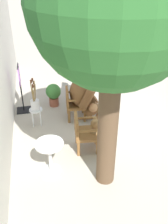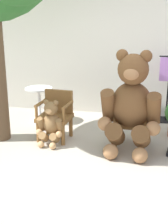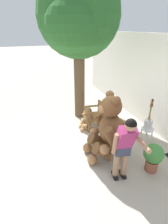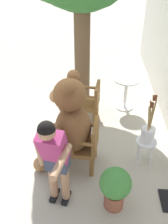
{
  "view_description": "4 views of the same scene",
  "coord_description": "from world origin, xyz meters",
  "px_view_note": "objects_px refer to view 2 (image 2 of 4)",
  "views": [
    {
      "loc": [
        -5.06,
        1.62,
        3.69
      ],
      "look_at": [
        0.0,
        0.56,
        0.56
      ],
      "focal_mm": 40.0,
      "sensor_mm": 36.0,
      "label": 1
    },
    {
      "loc": [
        0.83,
        -4.41,
        2.22
      ],
      "look_at": [
        -0.07,
        0.26,
        0.67
      ],
      "focal_mm": 50.0,
      "sensor_mm": 36.0,
      "label": 2
    },
    {
      "loc": [
        3.82,
        -1.27,
        2.93
      ],
      "look_at": [
        -0.27,
        0.16,
        0.83
      ],
      "focal_mm": 28.0,
      "sensor_mm": 36.0,
      "label": 3
    },
    {
      "loc": [
        3.8,
        0.89,
        3.07
      ],
      "look_at": [
        -0.07,
        0.63,
        0.59
      ],
      "focal_mm": 40.0,
      "sensor_mm": 36.0,
      "label": 4
    }
  ],
  "objects_px": {
    "teddy_bear_small": "(51,123)",
    "brush_bucket": "(128,93)",
    "white_stool": "(127,107)",
    "wooden_chair_left": "(56,114)",
    "round_side_table": "(39,101)",
    "teddy_bear_large": "(131,103)",
    "clothing_display_stand": "(168,87)",
    "wooden_chair_right": "(132,118)"
  },
  "relations": [
    {
      "from": "wooden_chair_left",
      "to": "round_side_table",
      "type": "relative_size",
      "value": 1.19
    },
    {
      "from": "teddy_bear_small",
      "to": "brush_bucket",
      "type": "bearing_deg",
      "value": 46.52
    },
    {
      "from": "brush_bucket",
      "to": "round_side_table",
      "type": "relative_size",
      "value": 1.19
    },
    {
      "from": "wooden_chair_right",
      "to": "teddy_bear_small",
      "type": "height_order",
      "value": "wooden_chair_right"
    },
    {
      "from": "wooden_chair_right",
      "to": "teddy_bear_large",
      "type": "height_order",
      "value": "teddy_bear_large"
    },
    {
      "from": "wooden_chair_left",
      "to": "wooden_chair_right",
      "type": "relative_size",
      "value": 1.0
    },
    {
      "from": "wooden_chair_right",
      "to": "clothing_display_stand",
      "type": "height_order",
      "value": "clothing_display_stand"
    },
    {
      "from": "clothing_display_stand",
      "to": "teddy_bear_large",
      "type": "bearing_deg",
      "value": -112.9
    },
    {
      "from": "wooden_chair_right",
      "to": "teddy_bear_small",
      "type": "xyz_separation_m",
      "value": [
        -1.36,
        -0.28,
        -0.08
      ]
    },
    {
      "from": "round_side_table",
      "to": "teddy_bear_small",
      "type": "bearing_deg",
      "value": -62.38
    },
    {
      "from": "teddy_bear_large",
      "to": "clothing_display_stand",
      "type": "distance_m",
      "value": 1.76
    },
    {
      "from": "wooden_chair_left",
      "to": "brush_bucket",
      "type": "bearing_deg",
      "value": 39.7
    },
    {
      "from": "teddy_bear_large",
      "to": "teddy_bear_small",
      "type": "height_order",
      "value": "teddy_bear_large"
    },
    {
      "from": "white_stool",
      "to": "wooden_chair_left",
      "type": "bearing_deg",
      "value": -140.34
    },
    {
      "from": "round_side_table",
      "to": "clothing_display_stand",
      "type": "bearing_deg",
      "value": 11.84
    },
    {
      "from": "wooden_chair_right",
      "to": "white_stool",
      "type": "bearing_deg",
      "value": 97.43
    },
    {
      "from": "teddy_bear_small",
      "to": "brush_bucket",
      "type": "distance_m",
      "value": 1.8
    },
    {
      "from": "wooden_chair_left",
      "to": "round_side_table",
      "type": "bearing_deg",
      "value": 125.75
    },
    {
      "from": "wooden_chair_left",
      "to": "white_stool",
      "type": "bearing_deg",
      "value": 39.66
    },
    {
      "from": "white_stool",
      "to": "clothing_display_stand",
      "type": "relative_size",
      "value": 0.34
    },
    {
      "from": "teddy_bear_small",
      "to": "white_stool",
      "type": "xyz_separation_m",
      "value": [
        1.23,
        1.29,
        -0.03
      ]
    },
    {
      "from": "wooden_chair_right",
      "to": "brush_bucket",
      "type": "bearing_deg",
      "value": 97.49
    },
    {
      "from": "wooden_chair_left",
      "to": "brush_bucket",
      "type": "relative_size",
      "value": 1.0
    },
    {
      "from": "teddy_bear_large",
      "to": "teddy_bear_small",
      "type": "bearing_deg",
      "value": -179.41
    },
    {
      "from": "round_side_table",
      "to": "brush_bucket",
      "type": "bearing_deg",
      "value": 6.4
    },
    {
      "from": "white_stool",
      "to": "brush_bucket",
      "type": "height_order",
      "value": "brush_bucket"
    },
    {
      "from": "teddy_bear_large",
      "to": "round_side_table",
      "type": "xyz_separation_m",
      "value": [
        -1.92,
        1.08,
        -0.36
      ]
    },
    {
      "from": "wooden_chair_left",
      "to": "clothing_display_stand",
      "type": "height_order",
      "value": "clothing_display_stand"
    },
    {
      "from": "white_stool",
      "to": "round_side_table",
      "type": "height_order",
      "value": "round_side_table"
    },
    {
      "from": "clothing_display_stand",
      "to": "teddy_bear_small",
      "type": "bearing_deg",
      "value": -141.12
    },
    {
      "from": "round_side_table",
      "to": "clothing_display_stand",
      "type": "relative_size",
      "value": 0.53
    },
    {
      "from": "wooden_chair_right",
      "to": "brush_bucket",
      "type": "relative_size",
      "value": 1.0
    },
    {
      "from": "round_side_table",
      "to": "wooden_chair_left",
      "type": "bearing_deg",
      "value": -54.25
    },
    {
      "from": "wooden_chair_right",
      "to": "brush_bucket",
      "type": "height_order",
      "value": "brush_bucket"
    },
    {
      "from": "teddy_bear_large",
      "to": "brush_bucket",
      "type": "bearing_deg",
      "value": 95.29
    },
    {
      "from": "teddy_bear_large",
      "to": "white_stool",
      "type": "xyz_separation_m",
      "value": [
        -0.12,
        1.28,
        -0.45
      ]
    },
    {
      "from": "wooden_chair_left",
      "to": "round_side_table",
      "type": "xyz_separation_m",
      "value": [
        -0.58,
        0.81,
        -0.01
      ]
    },
    {
      "from": "white_stool",
      "to": "brush_bucket",
      "type": "relative_size",
      "value": 0.54
    },
    {
      "from": "teddy_bear_small",
      "to": "brush_bucket",
      "type": "xyz_separation_m",
      "value": [
        1.23,
        1.29,
        0.26
      ]
    },
    {
      "from": "teddy_bear_small",
      "to": "clothing_display_stand",
      "type": "relative_size",
      "value": 0.58
    },
    {
      "from": "wooden_chair_left",
      "to": "teddy_bear_small",
      "type": "relative_size",
      "value": 1.09
    },
    {
      "from": "clothing_display_stand",
      "to": "brush_bucket",
      "type": "bearing_deg",
      "value": -156.85
    }
  ]
}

